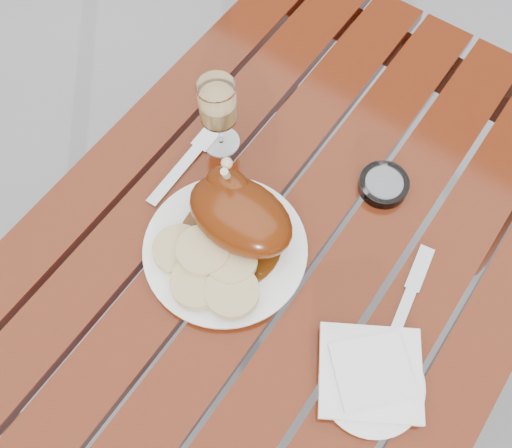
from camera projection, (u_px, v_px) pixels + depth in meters
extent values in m
plane|color=slate|center=(276.00, 346.00, 1.64)|extent=(60.00, 60.00, 0.00)
cube|color=#5E240B|center=(281.00, 307.00, 1.30)|extent=(0.80, 1.20, 0.75)
cylinder|color=white|center=(225.00, 250.00, 0.95)|extent=(0.36, 0.36, 0.02)
cylinder|color=#4E2508|center=(230.00, 240.00, 0.94)|extent=(0.17, 0.17, 0.00)
ellipsoid|color=#6F2A08|center=(240.00, 216.00, 0.91)|extent=(0.18, 0.12, 0.09)
ellipsoid|color=#6F2A08|center=(229.00, 188.00, 0.92)|extent=(0.09, 0.06, 0.07)
cylinder|color=#C6B28C|center=(228.00, 178.00, 0.90)|extent=(0.03, 0.04, 0.10)
cylinder|color=tan|center=(179.00, 250.00, 0.93)|extent=(0.09, 0.09, 0.02)
cylinder|color=tan|center=(197.00, 283.00, 0.90)|extent=(0.09, 0.09, 0.02)
cylinder|color=tan|center=(232.00, 292.00, 0.89)|extent=(0.09, 0.09, 0.02)
cylinder|color=tan|center=(231.00, 260.00, 0.91)|extent=(0.09, 0.09, 0.02)
cylinder|color=tan|center=(203.00, 251.00, 0.91)|extent=(0.09, 0.09, 0.02)
cylinder|color=#E3B667|center=(219.00, 116.00, 0.98)|extent=(0.08, 0.08, 0.16)
cylinder|color=white|center=(371.00, 384.00, 0.86)|extent=(0.18, 0.18, 0.01)
cube|color=white|center=(370.00, 373.00, 0.85)|extent=(0.20, 0.20, 0.01)
cylinder|color=#B2B7BC|center=(383.00, 185.00, 1.00)|extent=(0.11, 0.11, 0.02)
cube|color=gray|center=(180.00, 169.00, 1.02)|extent=(0.03, 0.17, 0.01)
cube|color=gray|center=(402.00, 313.00, 0.91)|extent=(0.05, 0.19, 0.01)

